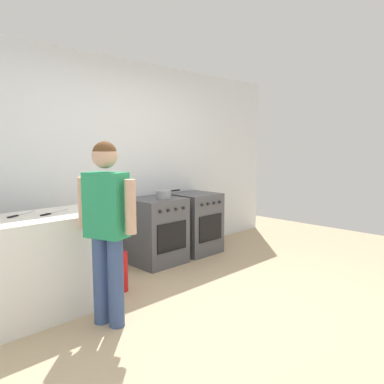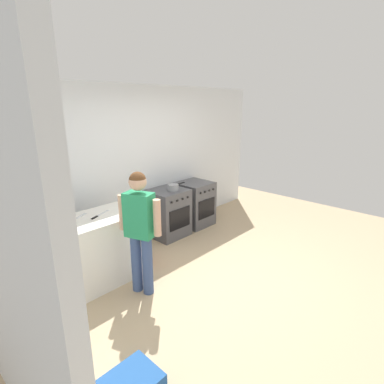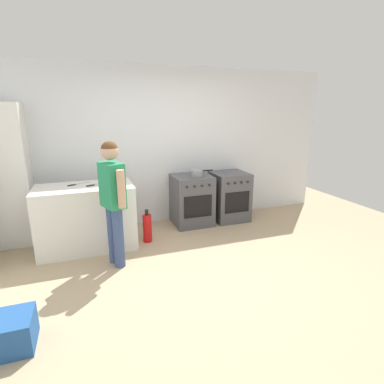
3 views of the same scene
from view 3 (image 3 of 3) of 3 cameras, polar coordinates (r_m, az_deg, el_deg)
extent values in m
plane|color=tan|center=(3.79, 3.02, -14.79)|extent=(8.00, 8.00, 0.00)
cube|color=silver|center=(5.17, -5.12, 8.57)|extent=(6.00, 0.10, 2.60)
cube|color=silver|center=(4.46, -19.42, -4.54)|extent=(1.30, 0.70, 0.90)
cube|color=#4C4C51|center=(5.10, -0.04, -1.52)|extent=(0.63, 0.60, 0.85)
cube|color=black|center=(4.83, 1.17, -2.79)|extent=(0.47, 0.01, 0.36)
cylinder|color=black|center=(4.84, -1.15, 2.71)|extent=(0.20, 0.20, 0.01)
cylinder|color=black|center=(4.93, 1.99, 2.95)|extent=(0.20, 0.20, 0.01)
cylinder|color=black|center=(5.06, -2.01, 3.26)|extent=(0.20, 0.20, 0.01)
cylinder|color=black|center=(5.15, 1.01, 3.48)|extent=(0.20, 0.20, 0.01)
cylinder|color=black|center=(4.67, -0.94, 0.91)|extent=(0.04, 0.02, 0.04)
cylinder|color=black|center=(4.71, 0.52, 1.04)|extent=(0.04, 0.02, 0.04)
cylinder|color=black|center=(4.75, 1.95, 1.16)|extent=(0.04, 0.02, 0.04)
cylinder|color=black|center=(4.80, 3.35, 1.28)|extent=(0.04, 0.02, 0.04)
cube|color=#4C4C51|center=(5.37, 7.11, -0.79)|extent=(0.60, 0.60, 0.85)
cube|color=black|center=(5.11, 8.62, -1.94)|extent=(0.45, 0.01, 0.36)
cylinder|color=black|center=(5.10, 6.51, 3.27)|extent=(0.19, 0.19, 0.01)
cylinder|color=black|center=(5.22, 9.17, 3.45)|extent=(0.19, 0.19, 0.01)
cylinder|color=black|center=(5.31, 5.39, 3.78)|extent=(0.19, 0.19, 0.01)
cylinder|color=black|center=(5.43, 7.96, 3.95)|extent=(0.19, 0.19, 0.01)
cylinder|color=black|center=(4.94, 6.99, 1.59)|extent=(0.04, 0.02, 0.04)
cylinder|color=black|center=(4.99, 8.22, 1.69)|extent=(0.04, 0.02, 0.04)
cylinder|color=black|center=(5.04, 9.42, 1.79)|extent=(0.04, 0.02, 0.04)
cylinder|color=black|center=(5.10, 10.60, 1.89)|extent=(0.04, 0.02, 0.04)
cylinder|color=gray|center=(4.93, 0.98, 3.60)|extent=(0.19, 0.19, 0.10)
cylinder|color=black|center=(4.99, 2.99, 4.14)|extent=(0.18, 0.02, 0.02)
cube|color=silver|center=(4.39, -16.70, 1.53)|extent=(0.23, 0.13, 0.01)
cube|color=black|center=(4.32, -18.78, 1.18)|extent=(0.11, 0.07, 0.01)
cube|color=silver|center=(4.50, -20.05, 1.57)|extent=(0.21, 0.13, 0.01)
cube|color=black|center=(4.43, -21.96, 1.22)|extent=(0.11, 0.07, 0.01)
cylinder|color=#384C7A|center=(3.83, -13.81, -8.49)|extent=(0.13, 0.13, 0.76)
cylinder|color=#384C7A|center=(3.96, -14.84, -7.73)|extent=(0.13, 0.13, 0.76)
cube|color=#268C59|center=(3.69, -14.99, 1.26)|extent=(0.30, 0.39, 0.54)
cylinder|color=tan|center=(3.48, -13.33, 0.55)|extent=(0.09, 0.09, 0.44)
cylinder|color=tan|center=(3.91, -16.47, 1.92)|extent=(0.09, 0.09, 0.44)
sphere|color=tan|center=(3.62, -15.43, 7.49)|extent=(0.21, 0.21, 0.21)
sphere|color=brown|center=(3.62, -15.45, 7.80)|extent=(0.20, 0.20, 0.20)
cylinder|color=red|center=(4.52, -8.51, -6.83)|extent=(0.13, 0.13, 0.42)
cylinder|color=black|center=(4.43, -8.63, -3.83)|extent=(0.05, 0.05, 0.08)
cube|color=silver|center=(4.90, -31.21, 2.49)|extent=(0.48, 0.44, 2.00)
camera|label=1|loc=(1.72, -73.25, -8.27)|focal=35.00mm
camera|label=2|loc=(1.98, -86.28, 13.44)|focal=28.00mm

